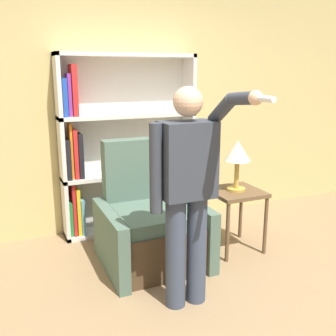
{
  "coord_description": "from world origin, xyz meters",
  "views": [
    {
      "loc": [
        -1.39,
        -2.16,
        1.73
      ],
      "look_at": [
        -0.2,
        0.61,
        0.99
      ],
      "focal_mm": 42.0,
      "sensor_mm": 36.0,
      "label": 1
    }
  ],
  "objects_px": {
    "armchair": "(150,225)",
    "side_table": "(236,200)",
    "table_lamp": "(237,154)",
    "person_standing": "(187,187)",
    "bookcase": "(117,147)"
  },
  "relations": [
    {
      "from": "table_lamp",
      "to": "armchair",
      "type": "bearing_deg",
      "value": 173.93
    },
    {
      "from": "side_table",
      "to": "table_lamp",
      "type": "bearing_deg",
      "value": -161.57
    },
    {
      "from": "armchair",
      "to": "side_table",
      "type": "bearing_deg",
      "value": -6.07
    },
    {
      "from": "person_standing",
      "to": "table_lamp",
      "type": "distance_m",
      "value": 1.1
    },
    {
      "from": "side_table",
      "to": "armchair",
      "type": "bearing_deg",
      "value": 173.93
    },
    {
      "from": "table_lamp",
      "to": "side_table",
      "type": "bearing_deg",
      "value": 18.43
    },
    {
      "from": "armchair",
      "to": "side_table",
      "type": "distance_m",
      "value": 0.88
    },
    {
      "from": "person_standing",
      "to": "side_table",
      "type": "bearing_deg",
      "value": 38.33
    },
    {
      "from": "armchair",
      "to": "person_standing",
      "type": "relative_size",
      "value": 0.68
    },
    {
      "from": "armchair",
      "to": "bookcase",
      "type": "bearing_deg",
      "value": 93.98
    },
    {
      "from": "side_table",
      "to": "table_lamp",
      "type": "xyz_separation_m",
      "value": [
        -0.0,
        -0.0,
        0.46
      ]
    },
    {
      "from": "bookcase",
      "to": "armchair",
      "type": "xyz_separation_m",
      "value": [
        0.06,
        -0.85,
        -0.59
      ]
    },
    {
      "from": "person_standing",
      "to": "armchair",
      "type": "bearing_deg",
      "value": 89.9
    },
    {
      "from": "side_table",
      "to": "bookcase",
      "type": "bearing_deg",
      "value": 134.38
    },
    {
      "from": "side_table",
      "to": "table_lamp",
      "type": "relative_size",
      "value": 1.25
    }
  ]
}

